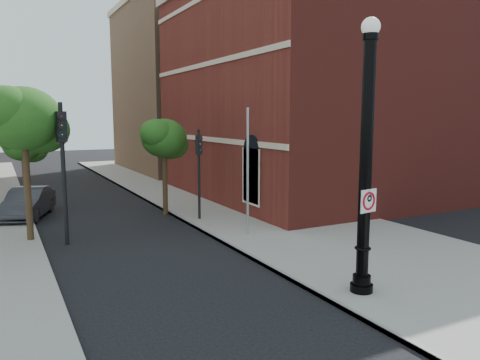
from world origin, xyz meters
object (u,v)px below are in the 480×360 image
no_parking_sign (369,201)px  traffic_signal_left (62,150)px  lamppost (366,172)px  traffic_signal_right (199,160)px  parked_car (28,203)px

no_parking_sign → traffic_signal_left: size_ratio=0.12×
lamppost → traffic_signal_right: (-0.36, 10.23, -0.50)m
no_parking_sign → parked_car: no_parking_sign is taller
lamppost → parked_car: size_ratio=1.66×
lamppost → traffic_signal_left: bearing=125.1°
lamppost → parked_car: lamppost is taller
no_parking_sign → traffic_signal_right: size_ratio=0.14×
lamppost → no_parking_sign: bearing=-99.1°
parked_car → lamppost: bearing=-44.3°
no_parking_sign → traffic_signal_right: 10.41m
parked_car → traffic_signal_left: size_ratio=0.82×
traffic_signal_right → lamppost: bearing=-75.6°
no_parking_sign → parked_car: bearing=106.3°
traffic_signal_right → parked_car: bearing=160.1°
no_parking_sign → parked_car: (-7.18, 14.74, -1.88)m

